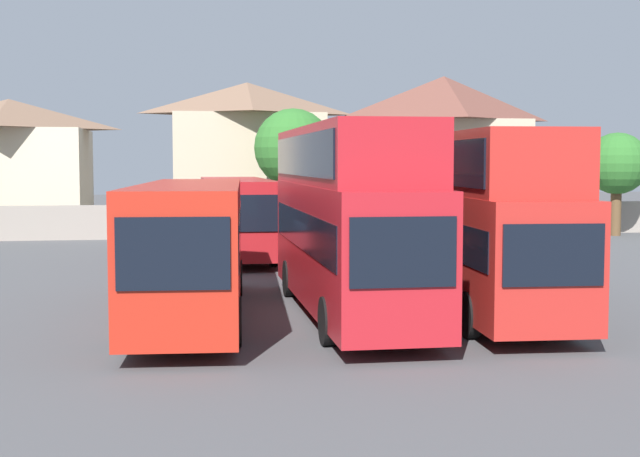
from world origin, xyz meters
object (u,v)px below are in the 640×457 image
bus_3 (477,212)px  tree_behind_wall (617,165)px  house_terrace_centre (247,153)px  bus_4 (236,213)px  house_terrace_right (443,149)px  house_terrace_left (10,163)px  bus_5 (329,194)px  bus_1 (192,242)px  tree_right_of_lot (293,148)px  bus_2 (347,210)px

bus_3 → tree_behind_wall: tree_behind_wall is taller
bus_3 → house_terrace_centre: (-3.82, 32.74, 1.88)m
house_terrace_centre → bus_4: bearing=-95.7°
bus_4 → house_terrace_right: bearing=140.3°
house_terrace_left → house_terrace_centre: house_terrace_centre is taller
house_terrace_right → bus_5: bearing=-120.2°
bus_5 → house_terrace_right: size_ratio=1.17×
bus_1 → bus_3: 7.71m
house_terrace_right → tree_behind_wall: size_ratio=1.79×
tree_right_of_lot → house_terrace_right: bearing=27.8°
house_terrace_left → house_terrace_right: 27.08m
bus_2 → bus_4: (-2.08, 14.42, -0.90)m
bus_4 → bus_3: bearing=20.7°
house_terrace_right → tree_behind_wall: bearing=-55.8°
bus_5 → house_terrace_left: (-16.44, 18.01, 1.27)m
house_terrace_centre → tree_right_of_lot: bearing=-69.8°
house_terrace_centre → bus_1: bearing=-96.8°
house_terrace_left → house_terrace_centre: size_ratio=0.97×
bus_1 → bus_4: bearing=175.8°
bus_3 → bus_4: size_ratio=1.03×
tree_behind_wall → bus_5: bearing=-154.9°
house_terrace_left → house_terrace_centre: bearing=2.3°
bus_1 → bus_2: size_ratio=1.04×
house_terrace_left → tree_right_of_lot: 17.36m
bus_4 → house_terrace_right: (14.57, 18.03, 2.98)m
bus_5 → house_terrace_centre: bearing=-176.2°
bus_5 → house_terrace_centre: house_terrace_centre is taller
house_terrace_left → house_terrace_right: house_terrace_right is taller
house_terrace_left → tree_behind_wall: bearing=-16.2°
bus_3 → house_terrace_right: (8.91, 32.42, 2.18)m
bus_3 → house_terrace_left: size_ratio=1.19×
bus_2 → house_terrace_left: (-14.57, 32.20, 1.16)m
bus_5 → house_terrace_left: bearing=-140.3°
house_terrace_right → tree_behind_wall: house_terrace_right is taller
bus_1 → house_terrace_right: size_ratio=1.19×
house_terrace_left → tree_behind_wall: 35.31m
bus_3 → house_terrace_left: 36.95m
house_terrace_left → tree_right_of_lot: size_ratio=1.32×
house_terrace_right → tree_behind_wall: (6.85, -10.08, -0.97)m
bus_4 → house_terrace_left: (-12.49, 17.78, 2.06)m
bus_3 → bus_4: bus_3 is taller
bus_4 → house_terrace_right: 23.37m
bus_1 → house_terrace_left: (-10.48, 31.92, 1.97)m
bus_5 → house_terrace_left: 24.42m
bus_1 → bus_3: (7.67, -0.25, 0.72)m
bus_1 → bus_4: 14.28m
tree_behind_wall → bus_1: bearing=-136.7°
bus_1 → bus_3: bus_3 is taller
tree_behind_wall → house_terrace_right: bearing=124.2°
bus_4 → house_terrace_left: size_ratio=1.16×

